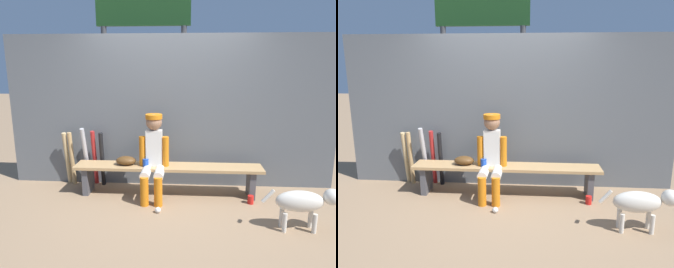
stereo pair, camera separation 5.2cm
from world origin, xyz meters
The scene contains 15 objects.
ground_plane centered at (0.00, 0.00, 0.00)m, with size 30.00×30.00×0.00m, color #937556.
chainlink_fence centered at (0.00, 0.40, 1.12)m, with size 4.83×0.03×2.23m, color #595E63.
dugout_bench centered at (0.00, 0.00, 0.34)m, with size 2.60×0.36×0.43m.
player_seated centered at (-0.19, -0.11, 0.62)m, with size 0.41×0.55×1.15m.
baseball_glove centered at (-0.59, 0.00, 0.49)m, with size 0.28×0.20×0.12m, color #593819.
bat_aluminum_black centered at (-1.01, 0.27, 0.42)m, with size 0.06×0.06×0.83m, color black.
bat_aluminum_red centered at (-1.13, 0.30, 0.43)m, with size 0.06×0.06×0.85m, color #B22323.
bat_aluminum_silver centered at (-1.25, 0.25, 0.45)m, with size 0.06×0.06×0.92m, color #B7B7BC.
bat_wood_tan centered at (-1.47, 0.28, 0.41)m, with size 0.06×0.06×0.82m, color tan.
bat_wood_natural centered at (-1.56, 0.31, 0.41)m, with size 0.06×0.06×0.82m, color tan.
baseball centered at (-0.09, -0.58, 0.04)m, with size 0.07×0.07×0.07m, color white.
cup_on_ground centered at (1.11, -0.23, 0.06)m, with size 0.08×0.08×0.11m, color red.
cup_on_bench centered at (-0.30, -0.06, 0.48)m, with size 0.08×0.08×0.11m, color #1E47AD.
scoreboard centered at (-0.49, 1.59, 2.50)m, with size 1.94×0.27×3.63m.
dog centered at (1.56, -0.88, 0.34)m, with size 0.84×0.20×0.49m.
Camera 2 is at (0.33, -4.14, 1.80)m, focal length 33.46 mm.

